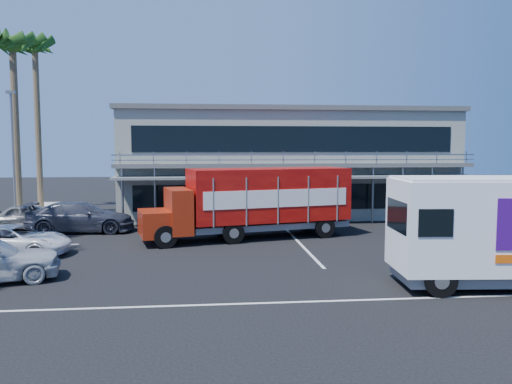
{
  "coord_description": "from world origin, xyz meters",
  "views": [
    {
      "loc": [
        -2.53,
        -20.63,
        4.72
      ],
      "look_at": [
        0.12,
        5.96,
        2.3
      ],
      "focal_mm": 35.0,
      "sensor_mm": 36.0,
      "label": 1
    }
  ],
  "objects": [
    {
      "name": "palm_e",
      "position": [
        -14.7,
        13.0,
        10.57
      ],
      "size": [
        2.8,
        2.8,
        12.25
      ],
      "color": "brown",
      "rests_on": "ground"
    },
    {
      "name": "red_truck",
      "position": [
        -0.02,
        4.83,
        1.99
      ],
      "size": [
        11.01,
        4.86,
        3.61
      ],
      "rotation": [
        0.0,
        0.0,
        0.23
      ],
      "color": "#97210C",
      "rests_on": "ground"
    },
    {
      "name": "ground",
      "position": [
        0.0,
        0.0,
        0.0
      ],
      "size": [
        120.0,
        120.0,
        0.0
      ],
      "primitive_type": "plane",
      "color": "black",
      "rests_on": "ground"
    },
    {
      "name": "parked_car_c",
      "position": [
        -10.87,
        1.68,
        0.66
      ],
      "size": [
        4.98,
        2.68,
        1.33
      ],
      "primitive_type": "imported",
      "rotation": [
        0.0,
        0.0,
        1.47
      ],
      "color": "white",
      "rests_on": "ground"
    },
    {
      "name": "parked_car_d",
      "position": [
        -9.5,
        7.6,
        0.84
      ],
      "size": [
        5.81,
        2.4,
        1.68
      ],
      "primitive_type": "imported",
      "rotation": [
        0.0,
        0.0,
        1.56
      ],
      "color": "#323543",
      "rests_on": "ground"
    },
    {
      "name": "light_pole_far",
      "position": [
        -14.2,
        11.0,
        4.5
      ],
      "size": [
        0.5,
        0.25,
        8.09
      ],
      "color": "gray",
      "rests_on": "ground"
    },
    {
      "name": "parked_car_e",
      "position": [
        -12.5,
        8.8,
        0.74
      ],
      "size": [
        4.38,
        1.82,
        1.48
      ],
      "primitive_type": "imported",
      "rotation": [
        0.0,
        0.0,
        1.59
      ],
      "color": "slate",
      "rests_on": "ground"
    },
    {
      "name": "building",
      "position": [
        3.0,
        14.94,
        3.66
      ],
      "size": [
        22.4,
        12.0,
        7.3
      ],
      "color": "gray",
      "rests_on": "ground"
    },
    {
      "name": "white_van",
      "position": [
        7.55,
        -5.0,
        1.97
      ],
      "size": [
        7.78,
        3.19,
        3.71
      ],
      "rotation": [
        0.0,
        0.0,
        -0.08
      ],
      "color": "white",
      "rests_on": "ground"
    },
    {
      "name": "palm_f",
      "position": [
        -15.1,
        18.5,
        11.47
      ],
      "size": [
        2.8,
        2.8,
        13.25
      ],
      "color": "brown",
      "rests_on": "ground"
    }
  ]
}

